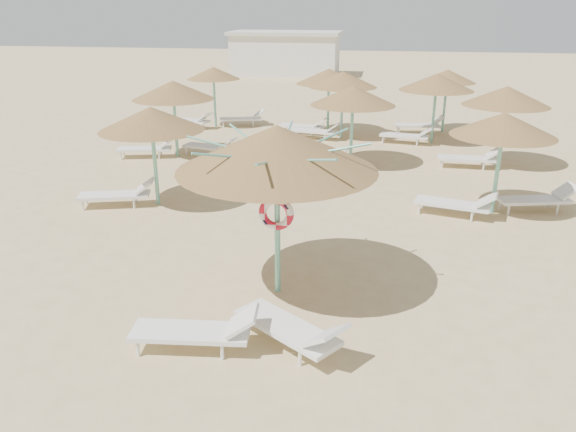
# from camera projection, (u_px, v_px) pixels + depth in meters

# --- Properties ---
(ground) EXTENTS (120.00, 120.00, 0.00)m
(ground) POSITION_uv_depth(u_px,v_px,m) (278.00, 299.00, 10.65)
(ground) COLOR #CDB57D
(ground) RESTS_ON ground
(main_palapa) EXTENTS (3.65, 3.65, 3.27)m
(main_palapa) POSITION_uv_depth(u_px,v_px,m) (277.00, 149.00, 9.96)
(main_palapa) COLOR #6CBBA7
(main_palapa) RESTS_ON ground
(lounger_main_a) EXTENTS (2.09, 0.82, 0.74)m
(lounger_main_a) POSITION_uv_depth(u_px,v_px,m) (199.00, 331.00, 8.98)
(lounger_main_a) COLOR white
(lounger_main_a) RESTS_ON ground
(lounger_main_b) EXTENTS (2.05, 1.70, 0.75)m
(lounger_main_b) POSITION_uv_depth(u_px,v_px,m) (292.00, 329.00, 9.02)
(lounger_main_b) COLOR white
(lounger_main_b) RESTS_ON ground
(palapa_field) EXTENTS (19.89, 13.63, 2.72)m
(palapa_field) POSITION_uv_depth(u_px,v_px,m) (388.00, 95.00, 19.21)
(palapa_field) COLOR #6CBBA7
(palapa_field) RESTS_ON ground
(service_hut) EXTENTS (8.40, 4.40, 3.25)m
(service_hut) POSITION_uv_depth(u_px,v_px,m) (286.00, 53.00, 43.26)
(service_hut) COLOR silver
(service_hut) RESTS_ON ground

